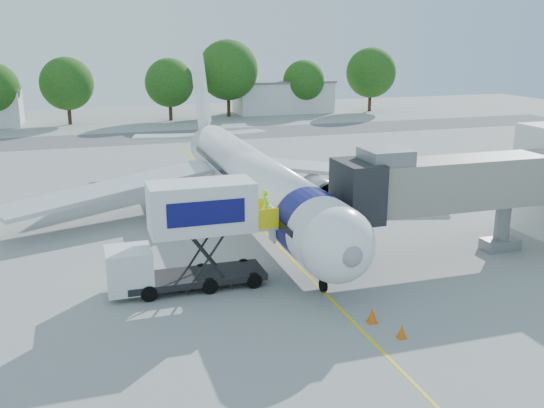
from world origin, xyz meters
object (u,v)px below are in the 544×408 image
object	(u,v)px
catering_hiloader	(189,236)
ground_tug	(334,340)
aircraft	(250,177)
jet_bridge	(440,185)

from	to	relation	value
catering_hiloader	ground_tug	size ratio (longest dim) A/B	2.16
ground_tug	aircraft	bearing A→B (deg)	64.86
jet_bridge	catering_hiloader	world-z (taller)	jet_bridge
catering_hiloader	ground_tug	xyz separation A→B (m)	(4.20, -8.63, -2.02)
aircraft	catering_hiloader	bearing A→B (deg)	-119.40
aircraft	ground_tug	xyz separation A→B (m)	(-2.06, -19.75, -2.20)
aircraft	ground_tug	distance (m)	19.98
jet_bridge	catering_hiloader	xyz separation A→B (m)	(-14.26, -0.00, -1.58)
aircraft	ground_tug	bearing A→B (deg)	-95.96
ground_tug	jet_bridge	bearing A→B (deg)	21.47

